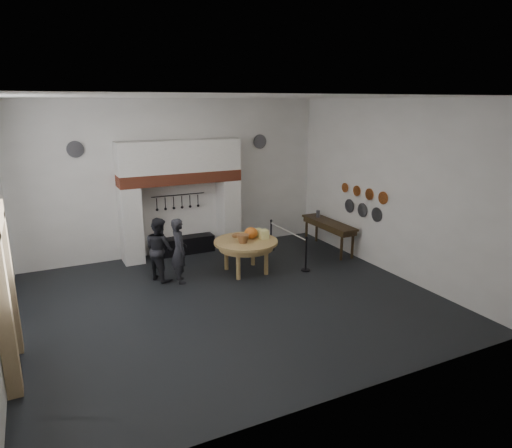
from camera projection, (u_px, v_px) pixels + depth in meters
name	position (u px, v px, depth m)	size (l,w,h in m)	color
floor	(231.00, 300.00, 10.45)	(9.00, 8.00, 0.02)	black
ceiling	(228.00, 97.00, 9.28)	(9.00, 8.00, 0.02)	silver
wall_back	(177.00, 178.00, 13.34)	(9.00, 0.02, 4.50)	white
wall_front	(341.00, 260.00, 6.40)	(9.00, 0.02, 4.50)	white
wall_right	(390.00, 188.00, 11.78)	(0.02, 8.00, 4.50)	white
chimney_pier_left	(131.00, 225.00, 12.71)	(0.55, 0.70, 2.15)	silver
chimney_pier_right	(228.00, 214.00, 13.97)	(0.55, 0.70, 2.15)	silver
hearth_brick_band	(180.00, 177.00, 13.02)	(3.50, 0.72, 0.32)	#9E442B
chimney_hood	(179.00, 156.00, 12.86)	(3.50, 0.70, 0.90)	silver
iron_range	(182.00, 245.00, 13.61)	(1.90, 0.45, 0.50)	black
utensil_rail	(178.00, 195.00, 13.40)	(0.02, 0.02, 1.60)	black
door_recess	(0.00, 304.00, 7.36)	(0.04, 1.10, 2.50)	black
door_jamb_near	(4.00, 317.00, 6.78)	(0.22, 0.30, 2.60)	tan
door_jamb_far	(7.00, 285.00, 8.00)	(0.22, 0.30, 2.60)	tan
wall_plaque	(3.00, 251.00, 8.84)	(0.05, 0.34, 0.44)	gold
work_table	(246.00, 242.00, 11.98)	(1.69, 1.69, 0.07)	tan
pumpkin	(251.00, 233.00, 12.11)	(0.36, 0.36, 0.31)	orange
cheese_block_big	(264.00, 234.00, 12.11)	(0.22, 0.22, 0.24)	#FFFA98
cheese_block_small	(258.00, 232.00, 12.37)	(0.18, 0.18, 0.20)	#E8E58A
wicker_basket	(243.00, 239.00, 11.75)	(0.32, 0.32, 0.22)	#9F6C3A
bread_loaf	(237.00, 235.00, 12.22)	(0.31, 0.18, 0.13)	#985A36
visitor_near	(179.00, 251.00, 11.32)	(0.60, 0.40, 1.65)	black
visitor_far	(159.00, 249.00, 11.50)	(0.79, 0.61, 1.62)	black
side_table	(329.00, 223.00, 13.77)	(0.55, 2.20, 0.06)	#362613
pewter_jug	(318.00, 214.00, 14.25)	(0.12, 0.12, 0.22)	#525157
copper_pan_a	(383.00, 198.00, 12.01)	(0.34, 0.34, 0.03)	#C6662D
copper_pan_b	(369.00, 194.00, 12.49)	(0.32, 0.32, 0.03)	#C6662D
copper_pan_c	(357.00, 191.00, 12.97)	(0.30, 0.30, 0.03)	#C6662D
copper_pan_d	(345.00, 188.00, 13.44)	(0.28, 0.28, 0.03)	#C6662D
pewter_plate_left	(377.00, 215.00, 12.32)	(0.40, 0.40, 0.03)	#4C4C51
pewter_plate_mid	(362.00, 210.00, 12.84)	(0.40, 0.40, 0.03)	#4C4C51
pewter_plate_right	(349.00, 206.00, 13.36)	(0.40, 0.40, 0.03)	#4C4C51
pewter_plate_back_left	(75.00, 149.00, 11.91)	(0.44, 0.44, 0.03)	#4C4C51
pewter_plate_back_right	(260.00, 142.00, 14.20)	(0.44, 0.44, 0.03)	#4C4C51
barrier_post_near	(306.00, 255.00, 12.17)	(0.05, 0.05, 0.90)	black
barrier_post_far	(271.00, 236.00, 13.90)	(0.05, 0.05, 0.90)	black
barrier_rope	(288.00, 231.00, 12.93)	(0.04, 0.04, 2.00)	silver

